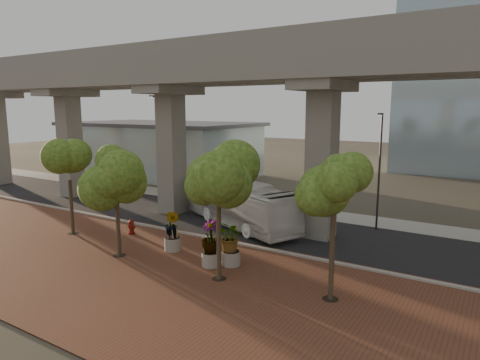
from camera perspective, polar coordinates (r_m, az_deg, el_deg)
The scene contains 18 objects.
ground at distance 28.47m, azimuth -2.37°, elevation -6.76°, with size 160.00×160.00×0.00m, color #383229.
brick_plaza at distance 22.68m, azimuth -14.10°, elevation -11.34°, with size 70.00×13.00×0.06m, color brown.
asphalt_road at distance 30.07m, azimuth -0.20°, elevation -5.82°, with size 90.00×8.00×0.04m, color black.
curb_strip at distance 26.90m, azimuth -4.80°, elevation -7.60°, with size 70.00×0.25×0.16m, color #9D9A92.
far_sidewalk at distance 34.70m, azimuth 4.66°, elevation -3.73°, with size 90.00×3.00×0.06m, color #9D9A92.
transit_viaduct at distance 29.00m, azimuth -0.21°, elevation 8.16°, with size 72.00×5.60×12.40m.
station_pavilion at distance 52.58m, azimuth -10.57°, elevation 4.22°, with size 23.00×13.00×6.30m.
transit_bus at distance 29.33m, azimuth -0.36°, elevation -3.16°, with size 2.59×11.02×3.07m, color white.
fire_hydrant at distance 28.27m, azimuth -14.27°, elevation -6.06°, with size 0.49×0.44×0.97m.
planter_front at distance 21.91m, azimuth -1.21°, elevation -7.84°, with size 2.09×2.09×2.30m.
planter_right at distance 21.82m, azimuth -3.98°, elevation -7.79°, with size 2.24×2.24×2.39m.
planter_left at distance 24.40m, azimuth -9.01°, elevation -6.09°, with size 2.11×2.11×2.32m.
street_tree_far_west at distance 28.79m, azimuth -21.88°, elevation 1.90°, with size 3.33×3.33×5.98m.
street_tree_near_west at distance 23.58m, azimuth -16.23°, elevation 0.18°, with size 3.86×3.86×6.04m.
street_tree_near_east at distance 19.38m, azimuth -2.91°, elevation 0.32°, with size 3.84×3.84×6.61m.
street_tree_far_east at distance 17.67m, azimuth 12.47°, elevation -1.37°, with size 3.39×3.39×6.24m.
streetlamp_west at distance 39.62m, azimuth -10.75°, elevation 5.49°, with size 0.45×1.31×9.06m.
streetlamp_east at distance 29.09m, azimuth 18.08°, elevation 2.13°, with size 0.38×1.11×7.66m.
Camera 1 is at (15.48, -22.50, 8.03)m, focal length 32.00 mm.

